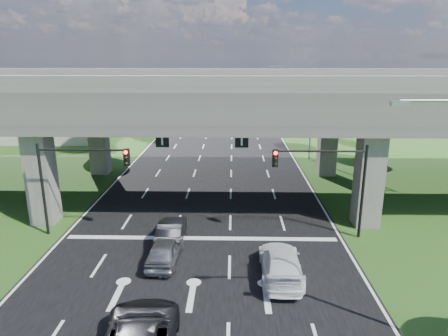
{
  "coord_description": "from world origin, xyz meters",
  "views": [
    {
      "loc": [
        1.93,
        -19.51,
        11.13
      ],
      "look_at": [
        1.3,
        9.15,
        3.06
      ],
      "focal_mm": 32.0,
      "sensor_mm": 36.0,
      "label": 1
    }
  ],
  "objects_px": {
    "signal_left": "(75,172)",
    "car_dark": "(172,231)",
    "signal_right": "(329,174)",
    "streetlight_beyond": "(289,93)",
    "car_white": "(281,263)",
    "streetlight_far": "(308,107)",
    "car_silver": "(165,250)"
  },
  "relations": [
    {
      "from": "signal_right",
      "to": "streetlight_far",
      "type": "height_order",
      "value": "streetlight_far"
    },
    {
      "from": "signal_left",
      "to": "car_dark",
      "type": "height_order",
      "value": "signal_left"
    },
    {
      "from": "streetlight_far",
      "to": "car_dark",
      "type": "relative_size",
      "value": 2.33
    },
    {
      "from": "streetlight_beyond",
      "to": "car_white",
      "type": "xyz_separation_m",
      "value": [
        -5.64,
        -40.9,
        -5.07
      ]
    },
    {
      "from": "streetlight_beyond",
      "to": "car_dark",
      "type": "distance_m",
      "value": 39.2
    },
    {
      "from": "signal_left",
      "to": "car_silver",
      "type": "distance_m",
      "value": 7.76
    },
    {
      "from": "signal_right",
      "to": "car_silver",
      "type": "distance_m",
      "value": 10.8
    },
    {
      "from": "streetlight_far",
      "to": "signal_right",
      "type": "bearing_deg",
      "value": -96.47
    },
    {
      "from": "streetlight_far",
      "to": "car_white",
      "type": "distance_m",
      "value": 26.03
    },
    {
      "from": "streetlight_far",
      "to": "car_white",
      "type": "bearing_deg",
      "value": -102.76
    },
    {
      "from": "car_dark",
      "to": "car_white",
      "type": "relative_size",
      "value": 0.84
    },
    {
      "from": "car_dark",
      "to": "car_white",
      "type": "bearing_deg",
      "value": 147.36
    },
    {
      "from": "signal_right",
      "to": "car_silver",
      "type": "height_order",
      "value": "signal_right"
    },
    {
      "from": "signal_right",
      "to": "car_white",
      "type": "distance_m",
      "value": 6.82
    },
    {
      "from": "signal_right",
      "to": "streetlight_beyond",
      "type": "height_order",
      "value": "streetlight_beyond"
    },
    {
      "from": "streetlight_far",
      "to": "car_silver",
      "type": "xyz_separation_m",
      "value": [
        -11.9,
        -23.52,
        -5.11
      ]
    },
    {
      "from": "car_white",
      "to": "streetlight_far",
      "type": "bearing_deg",
      "value": -101.88
    },
    {
      "from": "car_silver",
      "to": "car_white",
      "type": "bearing_deg",
      "value": 169.45
    },
    {
      "from": "signal_right",
      "to": "streetlight_beyond",
      "type": "relative_size",
      "value": 0.6
    },
    {
      "from": "signal_left",
      "to": "car_silver",
      "type": "relative_size",
      "value": 1.45
    },
    {
      "from": "car_white",
      "to": "car_silver",
      "type": "bearing_deg",
      "value": -11.56
    },
    {
      "from": "streetlight_beyond",
      "to": "car_white",
      "type": "bearing_deg",
      "value": -97.85
    },
    {
      "from": "signal_right",
      "to": "car_white",
      "type": "relative_size",
      "value": 1.17
    },
    {
      "from": "car_silver",
      "to": "streetlight_beyond",
      "type": "bearing_deg",
      "value": -104.86
    },
    {
      "from": "signal_left",
      "to": "streetlight_beyond",
      "type": "bearing_deg",
      "value": 63.57
    },
    {
      "from": "signal_right",
      "to": "streetlight_beyond",
      "type": "xyz_separation_m",
      "value": [
        2.27,
        36.06,
        1.66
      ]
    },
    {
      "from": "car_white",
      "to": "signal_right",
      "type": "bearing_deg",
      "value": -123.92
    },
    {
      "from": "streetlight_far",
      "to": "car_dark",
      "type": "height_order",
      "value": "streetlight_far"
    },
    {
      "from": "streetlight_beyond",
      "to": "car_white",
      "type": "relative_size",
      "value": 1.95
    },
    {
      "from": "signal_right",
      "to": "signal_left",
      "type": "relative_size",
      "value": 1.0
    },
    {
      "from": "signal_left",
      "to": "signal_right",
      "type": "bearing_deg",
      "value": 0.0
    },
    {
      "from": "streetlight_beyond",
      "to": "car_silver",
      "type": "bearing_deg",
      "value": -106.75
    }
  ]
}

